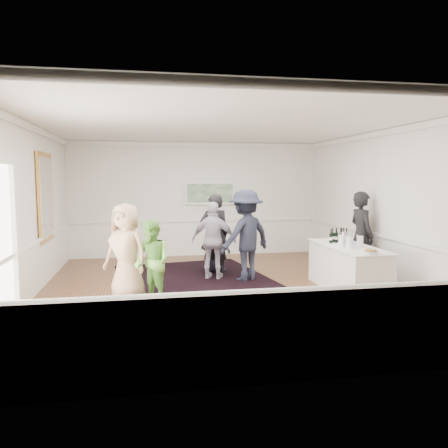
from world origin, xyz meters
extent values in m
plane|color=brown|center=(0.00, 0.00, 0.00)|extent=(8.00, 8.00, 0.00)
cube|color=white|center=(0.00, 0.00, 3.20)|extent=(7.00, 8.00, 0.02)
cube|color=white|center=(-3.50, 0.00, 1.60)|extent=(0.02, 8.00, 3.20)
cube|color=white|center=(3.50, 0.00, 1.60)|extent=(0.02, 8.00, 3.20)
cube|color=white|center=(0.00, 4.00, 1.60)|extent=(7.00, 0.02, 3.20)
cube|color=white|center=(0.00, -4.00, 1.60)|extent=(7.00, 0.02, 3.20)
cube|color=gold|center=(-3.46, 1.30, 1.80)|extent=(0.04, 1.25, 1.85)
cube|color=white|center=(-3.43, 1.30, 1.80)|extent=(0.01, 1.05, 1.65)
cube|color=white|center=(-3.43, -1.08, 1.20)|extent=(0.10, 0.14, 2.40)
cube|color=white|center=(0.40, 3.95, 1.78)|extent=(1.44, 0.05, 0.66)
cube|color=#256528|center=(0.40, 3.92, 1.78)|extent=(1.30, 0.01, 0.52)
cube|color=black|center=(-0.35, 0.94, 0.01)|extent=(3.68, 4.48, 0.02)
cube|color=white|center=(2.46, -0.49, 0.44)|extent=(0.78, 2.13, 0.87)
cube|color=white|center=(2.46, -0.49, 0.88)|extent=(0.84, 2.19, 0.02)
imported|color=black|center=(3.20, 0.41, 0.96)|extent=(0.52, 0.74, 1.91)
imported|color=tan|center=(-1.77, -0.42, 0.88)|extent=(1.02, 0.95, 1.75)
imported|color=#6CB849|center=(-1.32, -0.66, 0.74)|extent=(0.87, 0.91, 1.47)
imported|color=#BBB1C6|center=(0.04, 0.98, 0.84)|extent=(1.07, 0.77, 1.69)
imported|color=#1C1F2F|center=(0.70, 0.75, 0.98)|extent=(1.45, 1.24, 1.95)
imported|color=black|center=(0.13, 1.48, 0.92)|extent=(0.70, 0.48, 1.84)
imported|color=#1C1F2F|center=(0.20, 1.71, 0.72)|extent=(0.82, 0.83, 1.45)
cylinder|color=#7DB03E|center=(2.34, -0.77, 1.01)|extent=(0.12, 0.12, 0.24)
cylinder|color=#D23E3E|center=(2.57, -0.74, 1.01)|extent=(0.12, 0.12, 0.24)
cylinder|color=#77AB3D|center=(2.29, -0.55, 1.01)|extent=(0.12, 0.12, 0.24)
cylinder|color=silver|center=(2.50, -0.29, 1.00)|extent=(0.26, 0.26, 0.25)
imported|color=white|center=(2.42, -1.42, 0.92)|extent=(0.26, 0.26, 0.06)
cylinder|color=olive|center=(2.42, -1.42, 0.94)|extent=(0.19, 0.19, 0.04)
camera|label=1|loc=(-1.41, -8.30, 2.20)|focal=35.00mm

